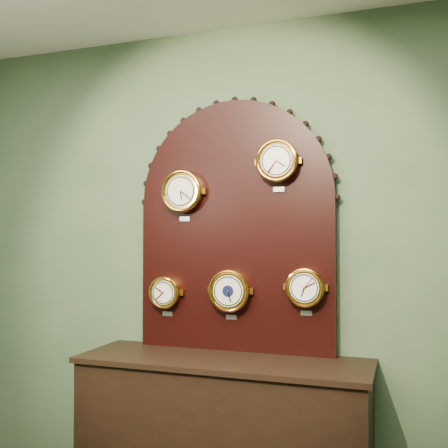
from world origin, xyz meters
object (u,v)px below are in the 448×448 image
at_px(hygrometer, 165,292).
at_px(barometer, 230,291).
at_px(display_board, 235,217).
at_px(tide_clock, 305,287).
at_px(shop_counter, 223,436).
at_px(arabic_clock, 277,161).
at_px(roman_clock, 183,192).

distance_m(hygrometer, barometer, 0.42).
bearing_deg(display_board, hygrometer, -171.25).
bearing_deg(display_board, barometer, -99.03).
bearing_deg(barometer, tide_clock, 0.10).
relative_size(display_board, tide_clock, 5.61).
bearing_deg(barometer, shop_counter, -85.99).
height_order(display_board, tide_clock, display_board).
height_order(shop_counter, arabic_clock, arabic_clock).
bearing_deg(roman_clock, display_board, 12.15).
bearing_deg(shop_counter, display_board, 90.00).
bearing_deg(tide_clock, arabic_clock, -179.78).
height_order(barometer, tide_clock, tide_clock).
xyz_separation_m(shop_counter, display_board, (0.00, 0.22, 1.23)).
xyz_separation_m(roman_clock, barometer, (0.30, 0.00, -0.59)).
relative_size(hygrometer, tide_clock, 0.91).
xyz_separation_m(shop_counter, barometer, (-0.01, 0.15, 0.79)).
distance_m(arabic_clock, barometer, 0.80).
bearing_deg(roman_clock, barometer, 0.02).
bearing_deg(arabic_clock, roman_clock, -179.97).
xyz_separation_m(shop_counter, roman_clock, (-0.31, 0.15, 1.38)).
relative_size(arabic_clock, barometer, 0.99).
xyz_separation_m(arabic_clock, hygrometer, (-0.71, 0.00, -0.77)).
bearing_deg(display_board, arabic_clock, -13.53).
bearing_deg(roman_clock, hygrometer, 179.21).
bearing_deg(arabic_clock, tide_clock, 0.22).
bearing_deg(shop_counter, hygrometer, 160.17).
distance_m(display_board, arabic_clock, 0.43).
height_order(hygrometer, barometer, barometer).
distance_m(hygrometer, tide_clock, 0.87).
xyz_separation_m(shop_counter, hygrometer, (-0.43, 0.15, 0.77)).
distance_m(roman_clock, arabic_clock, 0.61).
bearing_deg(hygrometer, arabic_clock, -0.10).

